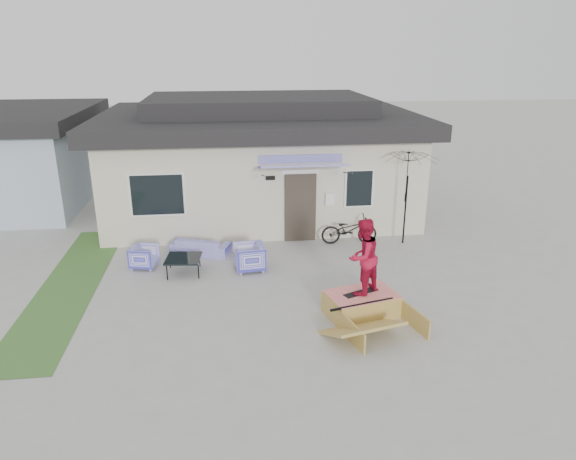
{
  "coord_description": "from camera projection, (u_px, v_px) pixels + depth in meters",
  "views": [
    {
      "loc": [
        -1.2,
        -10.56,
        5.71
      ],
      "look_at": [
        0.3,
        1.8,
        1.3
      ],
      "focal_mm": 32.69,
      "sensor_mm": 36.0,
      "label": 1
    }
  ],
  "objects": [
    {
      "name": "armchair_right",
      "position": [
        249.0,
        256.0,
        13.96
      ],
      "size": [
        0.8,
        0.85,
        0.8
      ],
      "primitive_type": "imported",
      "rotation": [
        0.0,
        0.0,
        -1.46
      ],
      "color": "#2B2BB5",
      "rests_on": "ground"
    },
    {
      "name": "patio_umbrella",
      "position": [
        407.0,
        187.0,
        15.41
      ],
      "size": [
        1.93,
        1.82,
        2.2
      ],
      "color": "black",
      "rests_on": "ground"
    },
    {
      "name": "skateboard",
      "position": [
        361.0,
        292.0,
        11.64
      ],
      "size": [
        0.86,
        0.52,
        0.05
      ],
      "primitive_type": "cube",
      "rotation": [
        0.0,
        0.0,
        0.4
      ],
      "color": "black",
      "rests_on": "skate_ramp"
    },
    {
      "name": "house",
      "position": [
        259.0,
        156.0,
        18.75
      ],
      "size": [
        10.8,
        8.49,
        4.1
      ],
      "color": "beige",
      "rests_on": "ground"
    },
    {
      "name": "loveseat",
      "position": [
        201.0,
        243.0,
        15.04
      ],
      "size": [
        1.76,
        1.04,
        0.66
      ],
      "primitive_type": "imported",
      "rotation": [
        0.0,
        0.0,
        2.8
      ],
      "color": "#2B2BB5",
      "rests_on": "ground"
    },
    {
      "name": "skater",
      "position": [
        363.0,
        255.0,
        11.34
      ],
      "size": [
        1.06,
        1.02,
        1.71
      ],
      "primitive_type": "imported",
      "rotation": [
        0.0,
        0.0,
        3.8
      ],
      "color": "#B11131",
      "rests_on": "skateboard"
    },
    {
      "name": "coffee_table",
      "position": [
        184.0,
        265.0,
        13.81
      ],
      "size": [
        0.97,
        0.97,
        0.44
      ],
      "primitive_type": "cube",
      "rotation": [
        0.0,
        0.0,
        -0.1
      ],
      "color": "black",
      "rests_on": "ground"
    },
    {
      "name": "bicycle",
      "position": [
        349.0,
        227.0,
        15.77
      ],
      "size": [
        1.72,
        0.68,
        1.08
      ],
      "primitive_type": "imported",
      "rotation": [
        0.0,
        0.0,
        1.52
      ],
      "color": "black",
      "rests_on": "ground"
    },
    {
      "name": "skate_ramp",
      "position": [
        361.0,
        304.0,
        11.68
      ],
      "size": [
        1.94,
        2.3,
        0.5
      ],
      "primitive_type": null,
      "rotation": [
        0.0,
        0.0,
        0.25
      ],
      "color": "#AE8C41",
      "rests_on": "ground"
    },
    {
      "name": "ground",
      "position": [
        284.0,
        310.0,
        11.92
      ],
      "size": [
        90.0,
        90.0,
        0.0
      ],
      "primitive_type": "plane",
      "color": "#A1A19A",
      "rests_on": "ground"
    },
    {
      "name": "armchair_left",
      "position": [
        144.0,
        256.0,
        14.13
      ],
      "size": [
        0.75,
        0.78,
        0.68
      ],
      "primitive_type": "imported",
      "rotation": [
        0.0,
        0.0,
        1.34
      ],
      "color": "#2B2BB5",
      "rests_on": "ground"
    },
    {
      "name": "grass_strip",
      "position": [
        71.0,
        285.0,
        13.2
      ],
      "size": [
        1.4,
        8.0,
        0.01
      ],
      "primitive_type": "cube",
      "color": "#38642B",
      "rests_on": "ground"
    }
  ]
}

